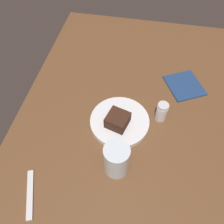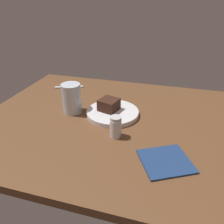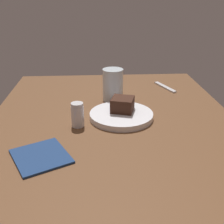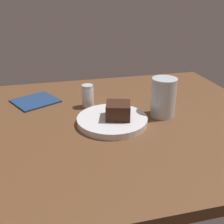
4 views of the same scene
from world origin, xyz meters
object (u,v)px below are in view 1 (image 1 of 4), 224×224
Objects in this scene: salt_shaker at (162,112)px; dessert_spoon at (30,194)px; water_glass at (116,159)px; folded_napkin at (184,85)px; chocolate_cake_slice at (118,120)px; dessert_plate at (120,121)px.

salt_shaker reaches higher than dessert_spoon.
salt_shaker is 0.63× the size of water_glass.
dessert_spoon is 1.03× the size of folded_napkin.
chocolate_cake_slice is at bearing 114.52° from salt_shaker.
salt_shaker reaches higher than dessert_plate.
dessert_plate is 1.73× the size of water_glass.
dessert_plate is 32.98cm from folded_napkin.
chocolate_cake_slice reaches higher than dessert_plate.
water_glass is at bearing -171.47° from chocolate_cake_slice.
chocolate_cake_slice is at bearing 136.09° from folded_napkin.
dessert_plate is 1.49× the size of folded_napkin.
chocolate_cake_slice is 36.52cm from dessert_spoon.
dessert_spoon is (-28.97, 21.86, -3.99)cm from chocolate_cake_slice.
water_glass is (-15.54, -2.33, 1.94)cm from chocolate_cake_slice.
water_glass is 0.87× the size of folded_napkin.
folded_napkin is at bearing -28.16° from water_glass.
chocolate_cake_slice is 0.49× the size of dessert_spoon.
salt_shaker is at bearing -29.59° from water_glass.
folded_napkin is at bearing -45.36° from dessert_plate.
water_glass is 46.28cm from folded_napkin.
dessert_spoon is at bearing 139.61° from folded_napkin.
folded_napkin is (53.89, -45.85, -0.05)cm from dessert_spoon.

